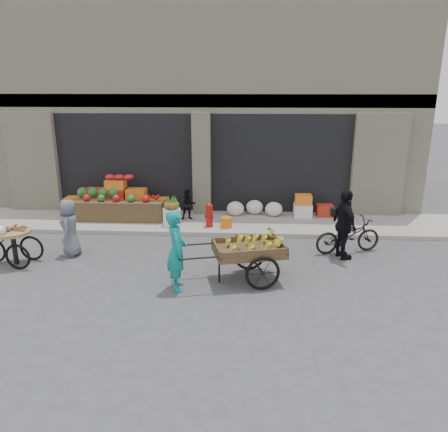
# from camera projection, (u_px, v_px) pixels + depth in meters

# --- Properties ---
(ground) EXTENTS (80.00, 80.00, 0.00)m
(ground) POSITION_uv_depth(u_px,v_px,m) (179.00, 283.00, 9.37)
(ground) COLOR #424244
(ground) RESTS_ON ground
(sidewalk) EXTENTS (18.00, 2.20, 0.12)m
(sidewalk) POSITION_uv_depth(u_px,v_px,m) (199.00, 222.00, 13.26)
(sidewalk) COLOR gray
(sidewalk) RESTS_ON ground
(building) EXTENTS (14.00, 6.45, 7.00)m
(building) POSITION_uv_depth(u_px,v_px,m) (210.00, 104.00, 16.06)
(building) COLOR beige
(building) RESTS_ON ground
(fruit_display) EXTENTS (3.10, 1.12, 1.24)m
(fruit_display) POSITION_uv_depth(u_px,v_px,m) (120.00, 199.00, 13.48)
(fruit_display) COLOR #B22918
(fruit_display) RESTS_ON sidewalk
(pineapple_bin) EXTENTS (0.52, 0.52, 0.50)m
(pineapple_bin) POSITION_uv_depth(u_px,v_px,m) (172.00, 217.00, 12.74)
(pineapple_bin) COLOR silver
(pineapple_bin) RESTS_ON sidewalk
(fire_hydrant) EXTENTS (0.22, 0.22, 0.71)m
(fire_hydrant) POSITION_uv_depth(u_px,v_px,m) (209.00, 214.00, 12.59)
(fire_hydrant) COLOR #A5140F
(fire_hydrant) RESTS_ON sidewalk
(orange_bucket) EXTENTS (0.32, 0.32, 0.30)m
(orange_bucket) POSITION_uv_depth(u_px,v_px,m) (226.00, 222.00, 12.59)
(orange_bucket) COLOR orange
(orange_bucket) RESTS_ON sidewalk
(right_bay_goods) EXTENTS (3.35, 0.60, 0.70)m
(right_bay_goods) POSITION_uv_depth(u_px,v_px,m) (285.00, 207.00, 13.60)
(right_bay_goods) COLOR silver
(right_bay_goods) RESTS_ON sidewalk
(seated_person) EXTENTS (0.51, 0.43, 0.93)m
(seated_person) POSITION_uv_depth(u_px,v_px,m) (188.00, 205.00, 13.23)
(seated_person) COLOR black
(seated_person) RESTS_ON sidewalk
(banana_cart) EXTENTS (2.67, 1.58, 1.05)m
(banana_cart) POSITION_uv_depth(u_px,v_px,m) (246.00, 247.00, 9.30)
(banana_cart) COLOR brown
(banana_cart) RESTS_ON ground
(vendor_woman) EXTENTS (0.54, 0.70, 1.71)m
(vendor_woman) POSITION_uv_depth(u_px,v_px,m) (177.00, 250.00, 8.89)
(vendor_woman) COLOR #118281
(vendor_woman) RESTS_ON ground
(tricycle_cart) EXTENTS (1.45, 0.91, 0.95)m
(tricycle_cart) POSITION_uv_depth(u_px,v_px,m) (13.00, 242.00, 10.20)
(tricycle_cart) COLOR #9E7F51
(tricycle_cart) RESTS_ON ground
(vendor_grey) EXTENTS (0.53, 0.74, 1.43)m
(vendor_grey) POSITION_uv_depth(u_px,v_px,m) (70.00, 228.00, 10.71)
(vendor_grey) COLOR slate
(vendor_grey) RESTS_ON ground
(bicycle) EXTENTS (1.81, 1.04, 0.90)m
(bicycle) POSITION_uv_depth(u_px,v_px,m) (348.00, 235.00, 10.96)
(bicycle) COLOR black
(bicycle) RESTS_ON ground
(cyclist) EXTENTS (0.68, 1.08, 1.72)m
(cyclist) POSITION_uv_depth(u_px,v_px,m) (344.00, 225.00, 10.47)
(cyclist) COLOR black
(cyclist) RESTS_ON ground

